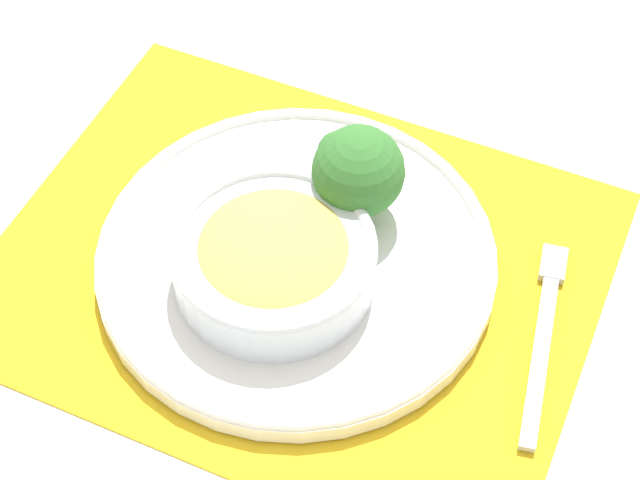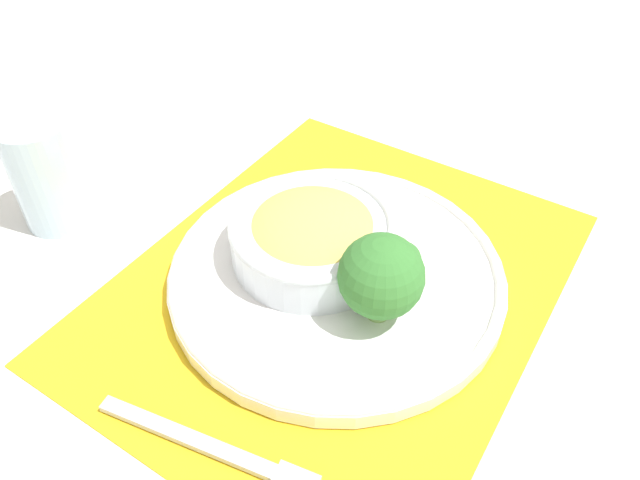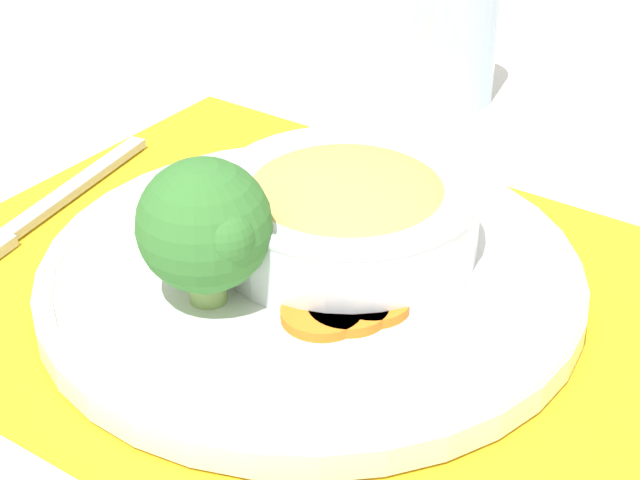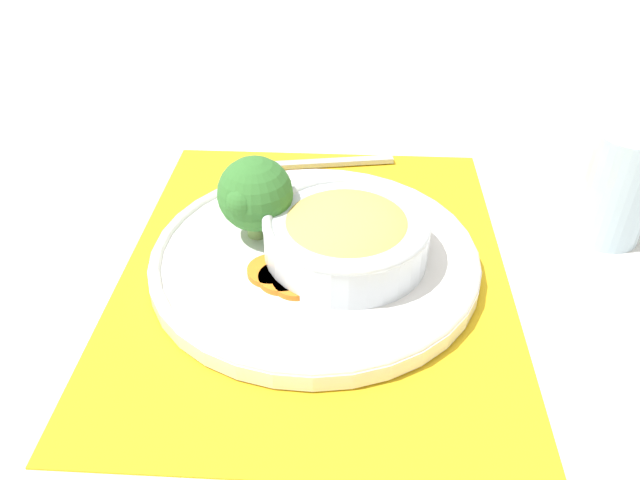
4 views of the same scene
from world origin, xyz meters
The scene contains 9 objects.
ground_plane centered at (0.00, 0.00, 0.00)m, with size 4.00×4.00×0.00m, color white.
placemat centered at (0.00, 0.00, 0.00)m, with size 0.49×0.39×0.00m.
plate centered at (0.00, 0.00, 0.02)m, with size 0.31×0.31×0.02m.
bowl centered at (-0.01, -0.03, 0.05)m, with size 0.16×0.16×0.05m.
broccoli_floret centered at (0.03, 0.06, 0.07)m, with size 0.07×0.07×0.08m.
carrot_slice_near centered at (-0.03, 0.04, 0.02)m, with size 0.04×0.04×0.01m.
carrot_slice_middle centered at (-0.04, 0.03, 0.02)m, with size 0.04×0.04×0.01m.
carrot_slice_far centered at (-0.05, 0.02, 0.02)m, with size 0.04×0.04×0.01m.
fork centered at (0.20, 0.01, 0.01)m, with size 0.04×0.18×0.01m.
Camera 1 is at (0.20, -0.47, 0.68)m, focal length 60.00 mm.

